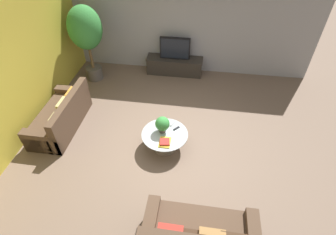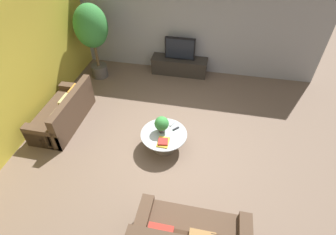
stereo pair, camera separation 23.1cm
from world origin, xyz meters
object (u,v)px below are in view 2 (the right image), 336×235
Objects in this scene: couch_by_wall at (64,113)px; potted_plant_tabletop at (162,124)px; television at (180,49)px; media_console at (179,66)px; potted_palm_tall at (92,30)px; coffee_table at (164,138)px.

couch_by_wall is 4.75× the size of potted_plant_tabletop.
couch_by_wall is at bearing -130.43° from television.
potted_palm_tall is (-2.32, -0.64, 1.20)m from media_console.
media_console is at bearing 90.00° from television.
potted_palm_tall is 3.50m from potted_plant_tabletop.
couch_by_wall is (-2.35, -2.75, 0.03)m from media_console.
potted_plant_tabletop reaches higher than media_console.
potted_plant_tabletop is (2.47, -0.25, 0.33)m from couch_by_wall.
media_console is 2.69m from potted_palm_tall.
television is 3.12m from coffee_table.
couch_by_wall is 0.84× the size of potted_palm_tall.
media_console is 1.90× the size of television.
potted_plant_tabletop is at bearing -44.05° from potted_palm_tall.
media_console is 3.08m from coffee_table.
media_console is 0.56m from television.
potted_palm_tall is at bearing -164.56° from television.
coffee_table is at bearing -44.17° from potted_palm_tall.
couch_by_wall is (-2.52, 0.32, 0.01)m from coffee_table.
coffee_table is (0.18, -3.07, -0.54)m from television.
coffee_table is at bearing -48.83° from potted_plant_tabletop.
television is at bearing 15.44° from potted_palm_tall.
media_console reaches higher than coffee_table.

